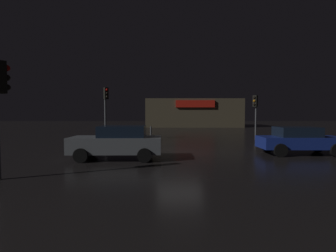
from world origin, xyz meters
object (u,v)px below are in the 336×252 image
Objects in this scene: store_building at (192,113)px; car_far at (299,140)px; car_near at (117,142)px; traffic_signal_opposite at (0,95)px; traffic_signal_cross_left at (255,107)px; traffic_signal_main at (106,104)px.

car_far is (2.76, -30.11, -1.49)m from store_building.
car_near is at bearing -101.65° from store_building.
car_near is 9.38m from car_far.
car_near is (3.04, 3.65, -1.95)m from traffic_signal_opposite.
store_building is 4.20× the size of traffic_signal_cross_left.
traffic_signal_cross_left reaches higher than car_far.
car_far is (11.93, -7.36, -2.18)m from traffic_signal_main.
store_building is 3.97× the size of traffic_signal_opposite.
store_building reaches higher than traffic_signal_cross_left.
traffic_signal_opposite is (-9.55, -35.20, 0.51)m from store_building.
store_building is at bearing 68.06° from traffic_signal_main.
store_building is 22.87m from traffic_signal_cross_left.
traffic_signal_opposite is 0.91× the size of car_near.
car_near is at bearing -171.21° from car_far.
car_near is at bearing 50.20° from traffic_signal_opposite.
store_building is 36.47m from traffic_signal_opposite.
store_building reaches higher than traffic_signal_main.
traffic_signal_opposite is at bearing -105.18° from store_building.
store_building reaches higher than car_near.
traffic_signal_main is at bearing 106.87° from car_near.
traffic_signal_main is 9.43m from car_near.
traffic_signal_cross_left reaches higher than car_near.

